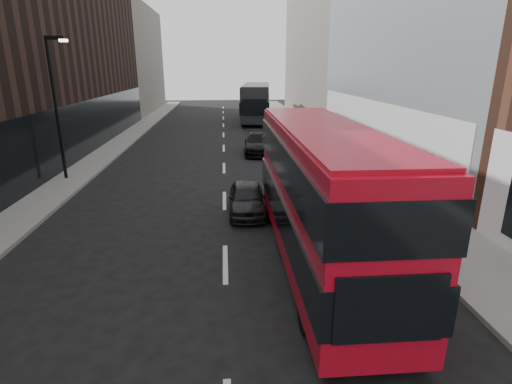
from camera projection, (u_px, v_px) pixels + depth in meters
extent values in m
cube|color=slate|center=(327.00, 148.00, 28.90)|extent=(3.00, 80.00, 0.15)
cube|color=slate|center=(108.00, 152.00, 27.72)|extent=(2.00, 80.00, 0.15)
cube|color=silver|center=(371.00, 132.00, 24.67)|extent=(0.35, 21.00, 3.80)
cube|color=slate|center=(324.00, 36.00, 44.57)|extent=(5.00, 24.00, 18.00)
cube|color=black|center=(69.00, 49.00, 30.11)|extent=(5.00, 24.00, 14.00)
cube|color=slate|center=(132.00, 60.00, 51.17)|extent=(5.00, 20.00, 13.00)
cylinder|color=black|center=(56.00, 110.00, 19.96)|extent=(0.16, 0.16, 7.00)
cube|color=black|center=(54.00, 38.00, 18.97)|extent=(0.90, 0.15, 0.18)
cube|color=#FFF2CC|center=(63.00, 41.00, 19.04)|extent=(0.35, 0.22, 0.12)
cube|color=#B50B1D|center=(321.00, 193.00, 11.62)|extent=(2.34, 10.27, 3.73)
cube|color=black|center=(320.00, 212.00, 11.80)|extent=(2.46, 10.32, 1.03)
cube|color=black|center=(323.00, 160.00, 11.32)|extent=(2.46, 10.32, 1.03)
cube|color=black|center=(390.00, 309.00, 6.85)|extent=(1.98, 0.08, 1.31)
cube|color=black|center=(292.00, 166.00, 16.67)|extent=(1.98, 0.08, 1.31)
cube|color=#B50B1D|center=(324.00, 128.00, 11.05)|extent=(2.25, 9.86, 0.12)
cylinder|color=black|center=(272.00, 212.00, 15.20)|extent=(0.28, 0.93, 0.93)
cylinder|color=black|center=(325.00, 210.00, 15.35)|extent=(0.28, 0.93, 0.93)
cylinder|color=black|center=(307.00, 313.00, 8.96)|extent=(0.28, 0.93, 0.93)
cylinder|color=black|center=(395.00, 309.00, 9.11)|extent=(0.28, 0.93, 0.93)
cube|color=black|center=(256.00, 101.00, 43.12)|extent=(4.03, 12.21, 3.38)
cube|color=black|center=(256.00, 103.00, 43.18)|extent=(4.15, 12.27, 1.20)
cube|color=black|center=(254.00, 107.00, 37.40)|extent=(2.31, 0.34, 1.52)
cube|color=black|center=(258.00, 98.00, 48.87)|extent=(2.31, 0.34, 1.52)
cube|color=black|center=(256.00, 85.00, 42.60)|extent=(3.87, 11.72, 0.12)
cylinder|color=black|center=(247.00, 112.00, 47.28)|extent=(0.44, 1.12, 1.09)
cylinder|color=black|center=(267.00, 112.00, 47.21)|extent=(0.44, 1.12, 1.09)
cylinder|color=black|center=(243.00, 121.00, 39.98)|extent=(0.44, 1.12, 1.09)
cylinder|color=black|center=(267.00, 121.00, 39.90)|extent=(0.44, 1.12, 1.09)
imported|color=black|center=(247.00, 198.00, 16.30)|extent=(1.57, 3.71, 1.25)
imported|color=gray|center=(303.00, 165.00, 21.84)|extent=(1.44, 3.76, 1.22)
imported|color=black|center=(259.00, 143.00, 27.53)|extent=(2.26, 4.92, 1.39)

